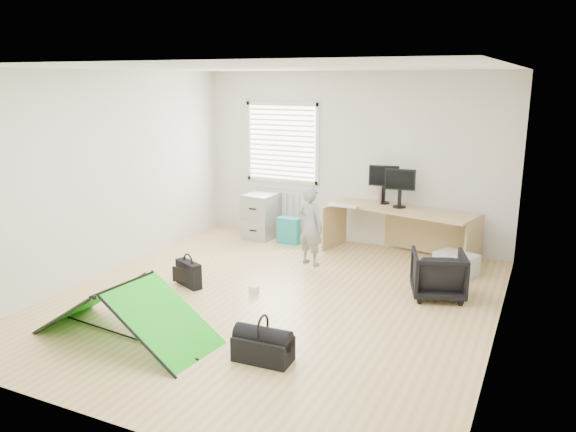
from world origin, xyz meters
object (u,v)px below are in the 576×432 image
at_px(storage_crate, 456,264).
at_px(duffel_bag, 263,349).
at_px(monitor_right, 400,193).
at_px(office_chair, 438,274).
at_px(monitor_left, 384,190).
at_px(laptop_bag, 189,274).
at_px(filing_cabinet, 262,215).
at_px(person, 311,226).
at_px(desk, 401,232).
at_px(kite, 125,311).
at_px(thermos, 379,197).

distance_m(storage_crate, duffel_bag, 3.47).
bearing_deg(monitor_right, office_chair, -66.08).
height_order(monitor_left, laptop_bag, monitor_left).
bearing_deg(laptop_bag, filing_cabinet, 119.40).
relative_size(monitor_left, office_chair, 0.71).
bearing_deg(filing_cabinet, monitor_left, 8.50).
height_order(monitor_left, person, monitor_left).
height_order(monitor_right, duffel_bag, monitor_right).
bearing_deg(person, monitor_left, -103.21).
height_order(desk, kite, desk).
xyz_separation_m(filing_cabinet, monitor_left, (1.99, 0.19, 0.57)).
bearing_deg(storage_crate, desk, 151.40).
height_order(office_chair, duffel_bag, office_chair).
xyz_separation_m(desk, duffel_bag, (-0.35, -3.73, -0.24)).
distance_m(filing_cabinet, office_chair, 3.47).
relative_size(monitor_right, person, 0.39).
bearing_deg(desk, kite, -101.87).
distance_m(monitor_right, kite, 4.38).
height_order(desk, filing_cabinet, filing_cabinet).
height_order(monitor_left, duffel_bag, monitor_left).
relative_size(person, kite, 0.60).
distance_m(office_chair, person, 1.96).
xyz_separation_m(filing_cabinet, laptop_bag, (0.22, -2.43, -0.21)).
relative_size(desk, office_chair, 3.38).
relative_size(office_chair, kite, 0.33).
relative_size(storage_crate, duffel_bag, 0.95).
bearing_deg(office_chair, person, -32.09).
bearing_deg(desk, monitor_left, 161.74).
bearing_deg(monitor_right, person, -142.61).
bearing_deg(filing_cabinet, duffel_bag, -59.01).
distance_m(kite, laptop_bag, 1.53).
relative_size(filing_cabinet, thermos, 3.12).
height_order(office_chair, person, person).
bearing_deg(person, thermos, -103.72).
distance_m(monitor_left, storage_crate, 1.63).
bearing_deg(office_chair, desk, -77.81).
bearing_deg(thermos, desk, -17.32).
distance_m(thermos, kite, 4.31).
height_order(filing_cabinet, duffel_bag, filing_cabinet).
bearing_deg(office_chair, monitor_right, -77.04).
bearing_deg(filing_cabinet, kite, -79.65).
bearing_deg(thermos, person, -122.02).
bearing_deg(duffel_bag, person, 101.53).
bearing_deg(person, duffel_bag, 122.48).
bearing_deg(laptop_bag, office_chair, 42.92).
relative_size(filing_cabinet, person, 0.66).
xyz_separation_m(filing_cabinet, thermos, (1.95, 0.10, 0.47)).
bearing_deg(desk, duffel_bag, -82.08).
bearing_deg(office_chair, monitor_left, -72.36).
bearing_deg(laptop_bag, kite, -55.06).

